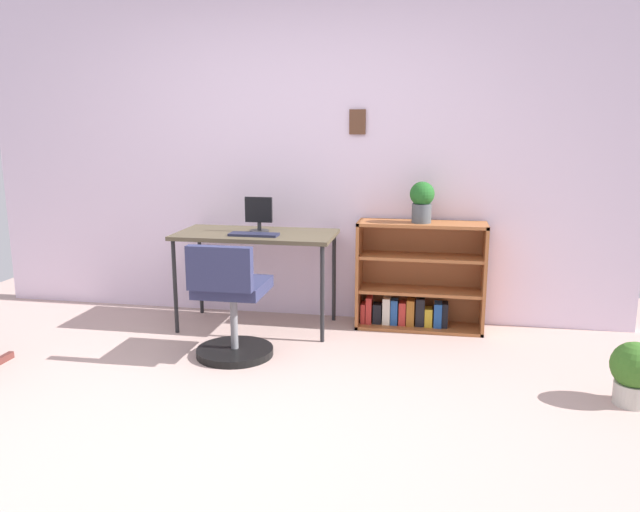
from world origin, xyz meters
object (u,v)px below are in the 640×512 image
at_px(monitor, 259,215).
at_px(potted_plant_floor, 634,371).
at_px(bookshelf_low, 418,281).
at_px(keyboard, 254,234).
at_px(potted_plant_on_shelf, 422,200).
at_px(desk, 256,240).
at_px(office_chair, 231,308).

xyz_separation_m(monitor, potted_plant_floor, (2.43, -0.99, -0.67)).
distance_m(bookshelf_low, potted_plant_floor, 1.71).
bearing_deg(bookshelf_low, keyboard, -163.31).
bearing_deg(potted_plant_on_shelf, potted_plant_floor, -42.54).
height_order(keyboard, potted_plant_floor, keyboard).
bearing_deg(potted_plant_floor, desk, 158.76).
bearing_deg(keyboard, office_chair, -90.27).
distance_m(bookshelf_low, potted_plant_on_shelf, 0.63).
bearing_deg(keyboard, bookshelf_low, 16.69).
bearing_deg(desk, keyboard, -79.88).
bearing_deg(bookshelf_low, monitor, -171.12).
relative_size(desk, office_chair, 1.48).
relative_size(desk, potted_plant_on_shelf, 3.91).
bearing_deg(office_chair, desk, 91.73).
bearing_deg(potted_plant_floor, office_chair, 173.74).
relative_size(desk, monitor, 4.49).
height_order(bookshelf_low, potted_plant_on_shelf, potted_plant_on_shelf).
height_order(monitor, keyboard, monitor).
xyz_separation_m(bookshelf_low, potted_plant_on_shelf, (0.01, -0.06, 0.63)).
xyz_separation_m(desk, potted_plant_floor, (2.44, -0.95, -0.49)).
bearing_deg(desk, bookshelf_low, 10.56).
relative_size(office_chair, potted_plant_on_shelf, 2.63).
height_order(monitor, potted_plant_floor, monitor).
distance_m(desk, bookshelf_low, 1.27).
xyz_separation_m(office_chair, potted_plant_floor, (2.42, -0.27, -0.16)).
height_order(monitor, potted_plant_on_shelf, potted_plant_on_shelf).
bearing_deg(office_chair, monitor, 90.48).
height_order(potted_plant_on_shelf, potted_plant_floor, potted_plant_on_shelf).
distance_m(desk, monitor, 0.19).
bearing_deg(potted_plant_on_shelf, monitor, -173.82).
height_order(desk, potted_plant_on_shelf, potted_plant_on_shelf).
relative_size(potted_plant_on_shelf, potted_plant_floor, 0.84).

